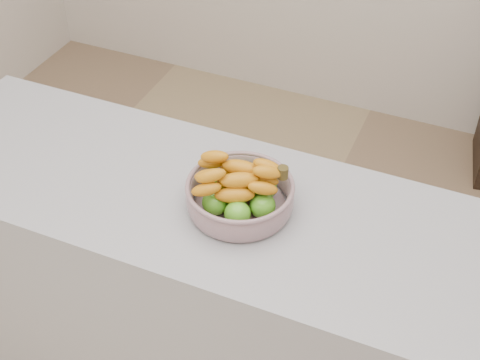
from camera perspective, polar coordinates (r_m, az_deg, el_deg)
name	(u,v)px	position (r m, az deg, el deg)	size (l,w,h in m)	color
counter	(233,308)	(2.17, -0.57, -10.90)	(2.00, 0.60, 0.90)	#9C9DA4
fruit_bowl	(240,193)	(1.80, -0.02, -1.16)	(0.29, 0.29, 0.15)	#92A1AF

